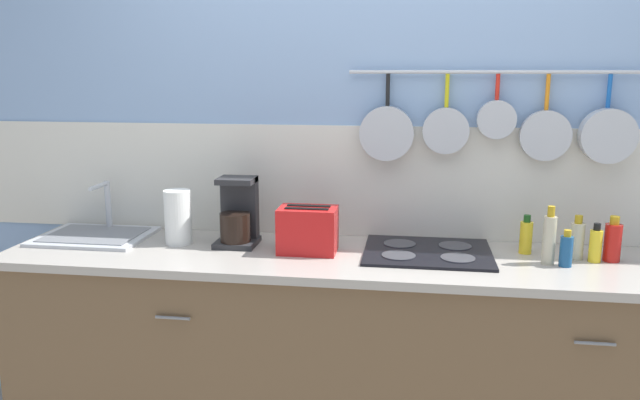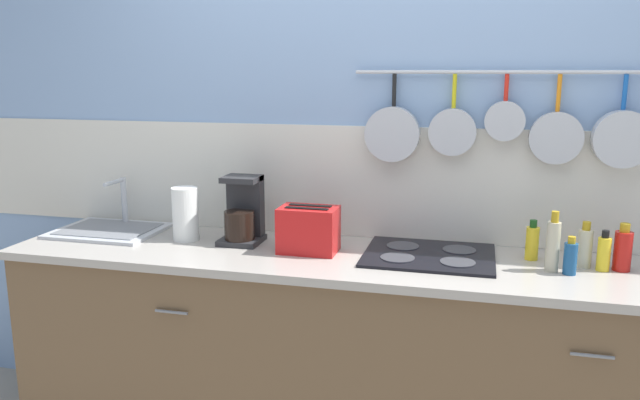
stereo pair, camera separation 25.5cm
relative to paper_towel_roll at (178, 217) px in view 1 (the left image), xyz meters
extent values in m
cube|color=#84A3CC|center=(0.89, 0.28, 0.26)|extent=(7.20, 0.06, 2.60)
cube|color=silver|center=(0.89, 0.28, 0.13)|extent=(7.20, 0.07, 0.51)
cylinder|color=#B7BABF|center=(1.42, 0.23, 0.62)|extent=(1.38, 0.02, 0.02)
cylinder|color=black|center=(0.90, 0.23, 0.55)|extent=(0.02, 0.02, 0.14)
cylinder|color=#B7BABF|center=(0.90, 0.20, 0.36)|extent=(0.24, 0.06, 0.24)
cylinder|color=gold|center=(1.15, 0.23, 0.55)|extent=(0.02, 0.02, 0.14)
cylinder|color=#B7BABF|center=(1.15, 0.21, 0.38)|extent=(0.20, 0.04, 0.20)
cylinder|color=red|center=(1.36, 0.23, 0.56)|extent=(0.02, 0.02, 0.11)
cylinder|color=#B7BABF|center=(1.36, 0.21, 0.43)|extent=(0.16, 0.05, 0.16)
cylinder|color=orange|center=(1.56, 0.23, 0.54)|extent=(0.02, 0.02, 0.15)
cylinder|color=#B7BABF|center=(1.56, 0.21, 0.36)|extent=(0.21, 0.04, 0.21)
cylinder|color=#1959B2|center=(1.81, 0.23, 0.55)|extent=(0.02, 0.02, 0.14)
cylinder|color=#B7BABF|center=(1.81, 0.19, 0.37)|extent=(0.23, 0.07, 0.23)
cube|color=brown|center=(0.89, -0.07, -0.60)|extent=(3.13, 0.58, 0.88)
cylinder|color=slate|center=(0.11, -0.37, -0.31)|extent=(0.14, 0.01, 0.01)
cylinder|color=slate|center=(1.67, -0.37, -0.31)|extent=(0.14, 0.01, 0.01)
cube|color=#A59E93|center=(0.89, -0.07, -0.14)|extent=(3.17, 0.62, 0.03)
cube|color=#B7BABF|center=(-0.42, 0.03, -0.11)|extent=(0.48, 0.39, 0.01)
cube|color=slate|center=(-0.42, 0.03, -0.10)|extent=(0.41, 0.31, 0.00)
cylinder|color=#B7BABF|center=(-0.42, 0.18, 0.00)|extent=(0.03, 0.03, 0.24)
cylinder|color=#B7BABF|center=(-0.42, 0.10, 0.11)|extent=(0.02, 0.16, 0.02)
cylinder|color=white|center=(0.00, 0.00, 0.00)|extent=(0.12, 0.12, 0.24)
cube|color=#262628|center=(0.26, 0.01, -0.11)|extent=(0.18, 0.18, 0.02)
cube|color=#262628|center=(0.26, 0.07, 0.03)|extent=(0.16, 0.06, 0.30)
cylinder|color=black|center=(0.26, -0.01, -0.03)|extent=(0.13, 0.13, 0.12)
cube|color=#262628|center=(0.26, 0.03, 0.17)|extent=(0.16, 0.14, 0.02)
cube|color=red|center=(0.59, -0.05, -0.02)|extent=(0.24, 0.16, 0.19)
cube|color=black|center=(0.59, -0.07, 0.07)|extent=(0.18, 0.03, 0.00)
cube|color=black|center=(0.59, -0.02, 0.07)|extent=(0.18, 0.03, 0.00)
cube|color=black|center=(0.46, -0.05, 0.01)|extent=(0.02, 0.02, 0.02)
cube|color=black|center=(1.09, 0.01, -0.11)|extent=(0.53, 0.44, 0.01)
cylinder|color=#38383D|center=(0.97, -0.08, -0.11)|extent=(0.14, 0.14, 0.00)
cylinder|color=#38383D|center=(1.20, -0.08, -0.11)|extent=(0.14, 0.14, 0.00)
cylinder|color=#38383D|center=(0.97, 0.10, -0.11)|extent=(0.14, 0.14, 0.00)
cylinder|color=#38383D|center=(1.20, 0.10, -0.11)|extent=(0.14, 0.14, 0.00)
cylinder|color=yellow|center=(1.49, 0.07, -0.05)|extent=(0.05, 0.05, 0.13)
cylinder|color=#194C19|center=(1.49, 0.07, 0.03)|extent=(0.03, 0.03, 0.03)
cylinder|color=#BFB799|center=(1.55, -0.06, -0.02)|extent=(0.05, 0.05, 0.19)
cylinder|color=#B28C19|center=(1.55, -0.06, 0.09)|extent=(0.03, 0.03, 0.04)
cylinder|color=navy|center=(1.61, -0.09, -0.06)|extent=(0.05, 0.05, 0.12)
cylinder|color=#B28C19|center=(1.61, -0.09, 0.01)|extent=(0.03, 0.03, 0.03)
cylinder|color=#BFB799|center=(1.68, 0.02, -0.05)|extent=(0.06, 0.06, 0.15)
cylinder|color=#B28C19|center=(1.68, 0.02, 0.04)|extent=(0.03, 0.03, 0.03)
cylinder|color=yellow|center=(1.74, -0.01, -0.05)|extent=(0.05, 0.05, 0.13)
cylinder|color=black|center=(1.74, -0.01, 0.02)|extent=(0.03, 0.03, 0.03)
cylinder|color=red|center=(1.81, 0.01, -0.04)|extent=(0.07, 0.07, 0.15)
cylinder|color=#B28C19|center=(1.81, 0.01, 0.05)|extent=(0.04, 0.04, 0.03)
camera|label=1|loc=(1.01, -2.54, 0.63)|focal=35.00mm
camera|label=2|loc=(1.26, -2.49, 0.63)|focal=35.00mm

